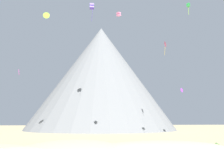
# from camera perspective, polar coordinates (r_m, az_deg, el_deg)

# --- Properties ---
(bush_far_right) EXTENTS (3.38, 3.38, 0.81)m
(bush_far_right) POSITION_cam_1_polar(r_m,az_deg,el_deg) (49.87, 22.43, -14.43)
(bush_far_right) COLOR #477238
(bush_far_right) RESTS_ON ground_plane
(bush_mid_center) EXTENTS (2.97, 2.97, 0.94)m
(bush_mid_center) POSITION_cam_1_polar(r_m,az_deg,el_deg) (40.16, 12.31, -16.07)
(bush_mid_center) COLOR #386633
(bush_mid_center) RESTS_ON ground_plane
(bush_scatter_east) EXTENTS (1.52, 1.52, 0.61)m
(bush_scatter_east) POSITION_cam_1_polar(r_m,az_deg,el_deg) (44.52, 6.59, -15.84)
(bush_scatter_east) COLOR #668C4C
(bush_scatter_east) RESTS_ON ground_plane
(rock_massif) EXTENTS (84.81, 84.81, 51.46)m
(rock_massif) POSITION_cam_1_polar(r_m,az_deg,el_deg) (126.72, -2.66, -1.25)
(rock_massif) COLOR slate
(rock_massif) RESTS_ON ground_plane
(kite_rainbow_high) EXTENTS (0.86, 1.92, 4.66)m
(kite_rainbow_high) POSITION_cam_1_polar(r_m,az_deg,el_deg) (86.05, 11.81, 6.63)
(kite_rainbow_high) COLOR #E5668C
(kite_green_high) EXTENTS (1.15, 1.16, 3.29)m
(kite_green_high) POSITION_cam_1_polar(r_m,az_deg,el_deg) (72.60, 16.78, 14.69)
(kite_green_high) COLOR green
(kite_lime_high) EXTENTS (1.94, 0.42, 1.93)m
(kite_lime_high) POSITION_cam_1_polar(r_m,az_deg,el_deg) (79.49, -14.53, 12.70)
(kite_lime_high) COLOR #8CD133
(kite_magenta_mid) EXTENTS (0.32, 0.87, 1.27)m
(kite_magenta_mid) POSITION_cam_1_polar(r_m,az_deg,el_deg) (64.43, -20.19, 0.45)
(kite_magenta_mid) COLOR #D1339E
(kite_violet_mid) EXTENTS (1.52, 1.29, 1.58)m
(kite_violet_mid) POSITION_cam_1_polar(r_m,az_deg,el_deg) (91.52, 15.34, -3.42)
(kite_violet_mid) COLOR purple
(kite_pink_high) EXTENTS (1.29, 1.28, 1.12)m
(kite_pink_high) POSITION_cam_1_polar(r_m,az_deg,el_deg) (70.03, 1.51, 13.39)
(kite_pink_high) COLOR pink
(kite_indigo_high) EXTENTS (1.45, 1.53, 5.96)m
(kite_indigo_high) POSITION_cam_1_polar(r_m,az_deg,el_deg) (86.60, -4.56, 15.00)
(kite_indigo_high) COLOR #5138B2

